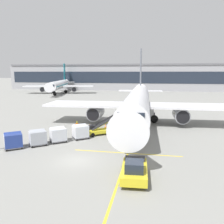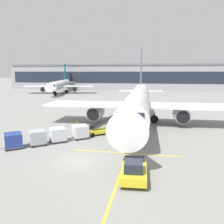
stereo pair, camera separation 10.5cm
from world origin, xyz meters
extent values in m
plane|color=gray|center=(0.00, 0.00, 0.00)|extent=(600.00, 600.00, 0.00)
cylinder|color=white|center=(4.64, 17.51, 3.83)|extent=(5.01, 31.92, 3.91)
cube|color=slate|center=(4.64, 17.51, 3.83)|extent=(5.00, 30.65, 0.47)
cone|color=white|center=(5.25, -0.35, 3.83)|extent=(3.85, 4.04, 3.72)
cone|color=white|center=(3.98, 36.53, 4.12)|extent=(3.54, 6.37, 3.33)
cube|color=white|center=(-3.72, 18.01, 3.24)|extent=(15.32, 6.88, 0.36)
cylinder|color=#93969E|center=(-2.61, 17.42, 1.85)|extent=(2.57, 4.22, 2.43)
cylinder|color=black|center=(-2.54, 15.30, 1.85)|extent=(2.07, 0.19, 2.06)
cube|color=white|center=(12.94, 18.59, 3.24)|extent=(15.32, 6.88, 0.36)
cylinder|color=#93969E|center=(11.87, 17.91, 1.85)|extent=(2.57, 4.22, 2.43)
cylinder|color=black|center=(11.94, 15.80, 1.85)|extent=(2.07, 0.19, 2.06)
cube|color=slate|center=(4.04, 34.96, 9.39)|extent=(0.41, 3.82, 9.54)
cube|color=white|center=(4.05, 34.65, 4.42)|extent=(10.36, 2.90, 0.20)
cube|color=#1E2633|center=(5.16, 2.39, 4.42)|extent=(2.80, 1.85, 0.86)
cylinder|color=#47474C|center=(4.96, 7.97, 1.29)|extent=(0.22, 0.22, 1.16)
sphere|color=black|center=(4.96, 7.97, 0.71)|extent=(1.42, 1.42, 1.42)
cylinder|color=#47474C|center=(1.65, 18.99, 1.29)|extent=(0.22, 0.22, 1.16)
sphere|color=black|center=(1.65, 18.99, 0.71)|extent=(1.42, 1.42, 1.42)
cylinder|color=#47474C|center=(7.52, 19.20, 1.29)|extent=(0.22, 0.22, 1.16)
sphere|color=black|center=(7.52, 19.20, 0.71)|extent=(1.42, 1.42, 1.42)
cube|color=gold|center=(-0.29, 10.03, 0.50)|extent=(3.68, 3.31, 0.44)
cube|color=black|center=(-1.26, 9.76, 1.07)|extent=(0.82, 0.81, 0.70)
cylinder|color=#333338|center=(-0.71, 10.17, 1.12)|extent=(0.08, 0.08, 0.80)
cube|color=gold|center=(0.66, 10.73, 1.78)|extent=(4.40, 3.59, 2.27)
cube|color=black|center=(0.66, 10.73, 1.87)|extent=(4.20, 3.39, 2.12)
cube|color=#333338|center=(0.92, 10.38, 1.90)|extent=(3.85, 2.88, 2.30)
cube|color=#333338|center=(0.39, 11.09, 1.90)|extent=(3.85, 2.88, 2.30)
cylinder|color=black|center=(1.10, 10.15, 0.28)|extent=(0.57, 0.49, 0.56)
cylinder|color=black|center=(0.22, 11.33, 0.28)|extent=(0.57, 0.49, 0.56)
cylinder|color=black|center=(-0.81, 8.73, 0.28)|extent=(0.57, 0.49, 0.56)
cylinder|color=black|center=(-1.69, 9.91, 0.28)|extent=(0.57, 0.49, 0.56)
cube|color=#515156|center=(-2.16, 7.61, 0.21)|extent=(2.56, 2.49, 0.12)
cylinder|color=#4C4C51|center=(-3.23, 6.78, 0.20)|extent=(0.60, 0.48, 0.07)
cube|color=silver|center=(-2.16, 7.61, 1.02)|extent=(2.42, 2.35, 1.50)
cube|color=silver|center=(-2.42, 7.93, 1.54)|extent=(1.97, 1.78, 0.74)
cube|color=silver|center=(-2.93, 7.01, 1.02)|extent=(0.91, 1.16, 1.38)
sphere|color=black|center=(-3.21, 7.65, 0.15)|extent=(0.30, 0.30, 0.30)
sphere|color=black|center=(-2.38, 6.58, 0.15)|extent=(0.30, 0.30, 0.30)
sphere|color=black|center=(-1.95, 8.63, 0.15)|extent=(0.30, 0.30, 0.30)
sphere|color=black|center=(-1.12, 7.56, 0.15)|extent=(0.30, 0.30, 0.30)
cube|color=#515156|center=(-4.48, 5.61, 0.21)|extent=(2.56, 2.49, 0.12)
cylinder|color=#4C4C51|center=(-5.55, 4.78, 0.20)|extent=(0.60, 0.48, 0.07)
cube|color=silver|center=(-4.48, 5.61, 1.02)|extent=(2.42, 2.35, 1.50)
cube|color=silver|center=(-4.74, 5.94, 1.54)|extent=(1.97, 1.78, 0.74)
cube|color=silver|center=(-5.24, 5.02, 1.02)|extent=(0.91, 1.16, 1.38)
sphere|color=black|center=(-5.53, 5.66, 0.15)|extent=(0.30, 0.30, 0.30)
sphere|color=black|center=(-4.70, 4.58, 0.15)|extent=(0.30, 0.30, 0.30)
sphere|color=black|center=(-4.27, 6.64, 0.15)|extent=(0.30, 0.30, 0.30)
sphere|color=black|center=(-3.43, 5.57, 0.15)|extent=(0.30, 0.30, 0.30)
cube|color=#515156|center=(-6.38, 3.89, 0.21)|extent=(2.56, 2.49, 0.12)
cylinder|color=#4C4C51|center=(-7.45, 3.06, 0.20)|extent=(0.60, 0.48, 0.07)
cube|color=#9EA3AD|center=(-6.38, 3.89, 1.02)|extent=(2.42, 2.35, 1.50)
cube|color=#9EA3AD|center=(-6.63, 4.22, 1.54)|extent=(1.97, 1.78, 0.74)
cube|color=silver|center=(-7.14, 3.30, 1.02)|extent=(0.91, 1.16, 1.38)
sphere|color=black|center=(-7.43, 3.94, 0.15)|extent=(0.30, 0.30, 0.30)
sphere|color=black|center=(-6.60, 2.86, 0.15)|extent=(0.30, 0.30, 0.30)
sphere|color=black|center=(-6.17, 4.92, 0.15)|extent=(0.30, 0.30, 0.30)
sphere|color=black|center=(-5.33, 3.84, 0.15)|extent=(0.30, 0.30, 0.30)
cube|color=#515156|center=(-8.58, 2.21, 0.21)|extent=(2.56, 2.49, 0.12)
cylinder|color=#4C4C51|center=(-9.65, 1.38, 0.20)|extent=(0.60, 0.48, 0.07)
cube|color=navy|center=(-8.58, 2.21, 1.02)|extent=(2.42, 2.35, 1.50)
cube|color=navy|center=(-8.83, 2.54, 1.54)|extent=(1.97, 1.78, 0.74)
cube|color=silver|center=(-9.34, 1.62, 1.02)|extent=(0.91, 1.16, 1.38)
sphere|color=black|center=(-9.63, 2.26, 0.15)|extent=(0.30, 0.30, 0.30)
sphere|color=black|center=(-8.79, 1.18, 0.15)|extent=(0.30, 0.30, 0.30)
sphere|color=black|center=(-8.37, 3.24, 0.15)|extent=(0.30, 0.30, 0.30)
sphere|color=black|center=(-7.53, 2.17, 0.15)|extent=(0.30, 0.30, 0.30)
cube|color=gold|center=(5.99, -2.97, 0.68)|extent=(2.36, 4.52, 0.70)
cube|color=#1E2633|center=(6.04, -3.74, 1.43)|extent=(1.56, 1.62, 0.80)
cube|color=#28282D|center=(5.89, -1.32, 1.15)|extent=(1.84, 1.07, 0.24)
cylinder|color=black|center=(6.83, -1.55, 0.38)|extent=(0.32, 0.78, 0.76)
cylinder|color=black|center=(4.99, -1.66, 0.38)|extent=(0.32, 0.78, 0.76)
cylinder|color=black|center=(6.99, -4.27, 0.38)|extent=(0.32, 0.78, 0.76)
cylinder|color=black|center=(5.15, -4.38, 0.38)|extent=(0.32, 0.78, 0.76)
cylinder|color=black|center=(-3.10, 8.08, 0.43)|extent=(0.15, 0.15, 0.86)
cylinder|color=black|center=(-2.93, 8.13, 0.43)|extent=(0.15, 0.15, 0.86)
cube|color=orange|center=(-3.01, 8.11, 1.15)|extent=(0.43, 0.33, 0.58)
cube|color=white|center=(-3.04, 8.23, 1.15)|extent=(0.33, 0.10, 0.08)
sphere|color=tan|center=(-3.01, 8.11, 1.56)|extent=(0.21, 0.21, 0.21)
sphere|color=yellow|center=(-3.01, 8.11, 1.63)|extent=(0.23, 0.23, 0.23)
cylinder|color=orange|center=(-3.24, 8.05, 1.10)|extent=(0.09, 0.09, 0.56)
cylinder|color=orange|center=(-2.78, 8.17, 1.10)|extent=(0.09, 0.09, 0.56)
cylinder|color=black|center=(-3.51, 10.35, 0.43)|extent=(0.15, 0.15, 0.86)
cylinder|color=black|center=(-3.68, 10.30, 0.43)|extent=(0.15, 0.15, 0.86)
cube|color=orange|center=(-3.59, 10.33, 1.15)|extent=(0.43, 0.34, 0.58)
cube|color=white|center=(-3.56, 10.21, 1.15)|extent=(0.33, 0.11, 0.08)
sphere|color=brown|center=(-3.59, 10.33, 1.56)|extent=(0.21, 0.21, 0.21)
sphere|color=yellow|center=(-3.59, 10.33, 1.63)|extent=(0.23, 0.23, 0.23)
cylinder|color=orange|center=(-3.36, 10.40, 1.10)|extent=(0.09, 0.09, 0.56)
cylinder|color=orange|center=(-3.82, 10.26, 1.10)|extent=(0.09, 0.09, 0.56)
cylinder|color=#333847|center=(-2.60, 7.10, 0.43)|extent=(0.15, 0.15, 0.86)
cylinder|color=#333847|center=(-2.51, 7.25, 0.43)|extent=(0.15, 0.15, 0.86)
cube|color=yellow|center=(-2.56, 7.18, 1.15)|extent=(0.41, 0.45, 0.58)
cube|color=white|center=(-2.66, 7.25, 1.15)|extent=(0.19, 0.29, 0.08)
sphere|color=#9E7051|center=(-2.56, 7.18, 1.56)|extent=(0.21, 0.21, 0.21)
sphere|color=yellow|center=(-2.56, 7.18, 1.63)|extent=(0.23, 0.23, 0.23)
cylinder|color=yellow|center=(-2.69, 6.98, 1.10)|extent=(0.09, 0.09, 0.56)
cylinder|color=yellow|center=(-2.43, 7.38, 1.10)|extent=(0.09, 0.09, 0.56)
cube|color=black|center=(-0.02, 13.65, 0.03)|extent=(0.66, 0.66, 0.05)
cone|color=orange|center=(-0.02, 13.65, 0.39)|extent=(0.52, 0.52, 0.69)
cylinder|color=white|center=(-0.02, 13.65, 0.43)|extent=(0.29, 0.29, 0.08)
cube|color=black|center=(-2.56, 13.19, 0.03)|extent=(0.65, 0.65, 0.05)
cone|color=orange|center=(-2.56, 13.19, 0.39)|extent=(0.52, 0.52, 0.68)
cylinder|color=white|center=(-2.56, 13.19, 0.43)|extent=(0.29, 0.29, 0.08)
cube|color=yellow|center=(4.75, 17.51, 0.00)|extent=(0.20, 110.00, 0.01)
cube|color=yellow|center=(4.64, 3.11, 0.00)|extent=(12.00, 0.20, 0.01)
cube|color=#939399|center=(0.26, 97.04, 6.05)|extent=(134.28, 15.53, 12.09)
cube|color=#1E2633|center=(0.26, 89.22, 6.35)|extent=(130.26, 0.10, 5.44)
cube|color=slate|center=(0.26, 95.48, 12.44)|extent=(132.94, 13.20, 0.70)
cylinder|color=white|center=(-32.02, 69.86, 3.60)|extent=(9.63, 28.70, 3.48)
cube|color=#146B7A|center=(-32.02, 69.86, 3.60)|extent=(9.41, 27.59, 0.42)
cone|color=white|center=(-28.53, 54.19, 3.60)|extent=(3.98, 4.11, 3.30)
cone|color=white|center=(-35.75, 86.55, 3.86)|extent=(4.09, 6.07, 2.95)
cube|color=white|center=(-39.50, 68.93, 3.07)|extent=(14.52, 8.55, 0.36)
cylinder|color=#93969E|center=(-38.40, 68.58, 1.82)|extent=(2.91, 4.10, 2.16)
cylinder|color=black|center=(-37.98, 66.72, 1.82)|extent=(1.81, 0.52, 1.83)
cube|color=white|center=(-24.86, 72.19, 3.07)|extent=(14.52, 8.55, 0.36)
cylinder|color=#93969E|center=(-25.71, 71.41, 1.82)|extent=(2.91, 4.10, 2.16)
cylinder|color=black|center=(-25.30, 69.55, 1.82)|extent=(1.81, 0.52, 1.83)
cube|color=#146B7A|center=(-35.44, 85.19, 8.59)|extent=(1.02, 3.41, 8.59)
cube|color=white|center=(-35.38, 84.92, 4.12)|extent=(9.53, 4.25, 0.20)
cube|color=#1E2633|center=(-29.06, 56.56, 4.12)|extent=(2.72, 2.06, 0.76)
cylinder|color=#47474C|center=(-30.15, 61.47, 1.28)|extent=(0.22, 0.22, 1.15)
sphere|color=black|center=(-30.15, 61.47, 0.71)|extent=(1.41, 1.41, 1.41)
cylinder|color=#47474C|center=(-34.88, 70.69, 1.28)|extent=(0.22, 0.22, 1.15)
sphere|color=black|center=(-34.88, 70.69, 0.71)|extent=(1.41, 1.41, 1.41)
cylinder|color=#47474C|center=(-29.79, 71.82, 1.28)|extent=(0.22, 0.22, 1.15)
sphere|color=black|center=(-29.79, 71.82, 0.71)|extent=(1.41, 1.41, 1.41)
camera|label=1|loc=(7.46, -21.17, 8.85)|focal=37.02mm
camera|label=2|loc=(7.56, -21.15, 8.85)|focal=37.02mm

